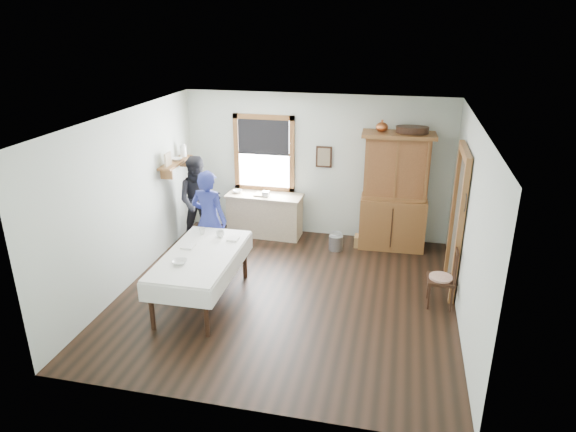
{
  "coord_description": "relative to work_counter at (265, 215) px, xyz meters",
  "views": [
    {
      "loc": [
        1.53,
        -6.71,
        3.98
      ],
      "look_at": [
        -0.05,
        0.3,
        1.18
      ],
      "focal_mm": 32.0,
      "sensor_mm": 36.0,
      "label": 1
    }
  ],
  "objects": [
    {
      "name": "doorway",
      "position": [
        3.38,
        -1.32,
        0.75
      ],
      "size": [
        0.09,
        1.14,
        2.22
      ],
      "color": "#433C2F",
      "rests_on": "room"
    },
    {
      "name": "shelf_bowl",
      "position": [
        -1.44,
        -0.62,
        1.19
      ],
      "size": [
        0.22,
        0.22,
        0.05
      ],
      "primitive_type": "imported",
      "color": "white",
      "rests_on": "wall_shelf"
    },
    {
      "name": "dining_table",
      "position": [
        -0.25,
        -2.61,
        -0.02
      ],
      "size": [
        1.05,
        1.97,
        0.78
      ],
      "primitive_type": "cube",
      "rotation": [
        0.0,
        0.0,
        0.01
      ],
      "color": "white",
      "rests_on": "room"
    },
    {
      "name": "table_cup_b",
      "position": [
        -0.49,
        -1.94,
        0.42
      ],
      "size": [
        0.12,
        0.12,
        0.09
      ],
      "primitive_type": "imported",
      "rotation": [
        0.0,
        0.0,
        -0.22
      ],
      "color": "white",
      "rests_on": "dining_table"
    },
    {
      "name": "table_bowl",
      "position": [
        -0.41,
        -2.99,
        0.4
      ],
      "size": [
        0.28,
        0.28,
        0.06
      ],
      "primitive_type": "imported",
      "rotation": [
        0.0,
        0.0,
        0.23
      ],
      "color": "white",
      "rests_on": "dining_table"
    },
    {
      "name": "counter_book",
      "position": [
        -0.18,
        -0.01,
        0.42
      ],
      "size": [
        0.17,
        0.23,
        0.02
      ],
      "primitive_type": "imported",
      "rotation": [
        0.0,
        0.0,
        -0.02
      ],
      "color": "#7B6C52",
      "rests_on": "work_counter"
    },
    {
      "name": "rug_beater",
      "position": [
        3.38,
        -1.87,
        1.31
      ],
      "size": [
        0.01,
        0.27,
        0.27
      ],
      "primitive_type": "torus",
      "rotation": [
        0.0,
        1.57,
        0.0
      ],
      "color": "black",
      "rests_on": "room"
    },
    {
      "name": "table_cup_a",
      "position": [
        -0.17,
        -1.98,
        0.42
      ],
      "size": [
        0.15,
        0.15,
        0.1
      ],
      "primitive_type": "imported",
      "rotation": [
        0.0,
        0.0,
        0.24
      ],
      "color": "white",
      "rests_on": "dining_table"
    },
    {
      "name": "pail",
      "position": [
        1.44,
        -0.38,
        -0.27
      ],
      "size": [
        0.3,
        0.3,
        0.27
      ],
      "primitive_type": "cube",
      "rotation": [
        0.0,
        0.0,
        0.2
      ],
      "color": "#9B9FA3",
      "rests_on": "room"
    },
    {
      "name": "figure_dark",
      "position": [
        -1.08,
        -0.59,
        0.36
      ],
      "size": [
        0.89,
        0.78,
        1.54
      ],
      "primitive_type": "imported",
      "rotation": [
        0.0,
        0.0,
        0.3
      ],
      "color": "black",
      "rests_on": "room"
    },
    {
      "name": "framed_picture",
      "position": [
        1.08,
        0.29,
        1.14
      ],
      "size": [
        0.3,
        0.04,
        0.4
      ],
      "primitive_type": "cube",
      "color": "#321B11",
      "rests_on": "room"
    },
    {
      "name": "window",
      "position": [
        -0.07,
        0.29,
        1.22
      ],
      "size": [
        1.18,
        0.07,
        1.48
      ],
      "color": "white",
      "rests_on": "room"
    },
    {
      "name": "woman_blue",
      "position": [
        -0.53,
        -1.52,
        0.38
      ],
      "size": [
        0.63,
        0.46,
        1.58
      ],
      "primitive_type": "imported",
      "rotation": [
        0.0,
        0.0,
        2.99
      ],
      "color": "navy",
      "rests_on": "room"
    },
    {
      "name": "work_counter",
      "position": [
        0.0,
        0.0,
        0.0
      ],
      "size": [
        1.45,
        0.59,
        0.82
      ],
      "primitive_type": "cube",
      "rotation": [
        0.0,
        0.0,
        -0.03
      ],
      "color": "tan",
      "rests_on": "room"
    },
    {
      "name": "counter_bowl",
      "position": [
        -0.53,
        -0.0,
        0.44
      ],
      "size": [
        0.23,
        0.23,
        0.06
      ],
      "primitive_type": "imported",
      "rotation": [
        0.0,
        0.0,
        0.32
      ],
      "color": "white",
      "rests_on": "work_counter"
    },
    {
      "name": "spindle_chair",
      "position": [
        3.18,
        -1.96,
        0.05
      ],
      "size": [
        0.43,
        0.43,
        0.93
      ],
      "primitive_type": "cube",
      "rotation": [
        0.0,
        0.0,
        0.01
      ],
      "color": "#321B11",
      "rests_on": "room"
    },
    {
      "name": "room",
      "position": [
        0.93,
        -2.17,
        0.94
      ],
      "size": [
        5.01,
        5.01,
        2.7
      ],
      "color": "black",
      "rests_on": "ground"
    },
    {
      "name": "wicker_basket",
      "position": [
        1.93,
        -0.13,
        -0.31
      ],
      "size": [
        0.35,
        0.25,
        0.2
      ],
      "primitive_type": "cube",
      "rotation": [
        0.0,
        0.0,
        0.02
      ],
      "color": "#A27A49",
      "rests_on": "room"
    },
    {
      "name": "china_hutch",
      "position": [
        2.41,
        -0.02,
        0.65
      ],
      "size": [
        1.27,
        0.64,
        2.13
      ],
      "primitive_type": "cube",
      "rotation": [
        0.0,
        0.0,
        0.03
      ],
      "color": "brown",
      "rests_on": "room"
    },
    {
      "name": "wall_shelf",
      "position": [
        -1.44,
        -0.64,
        1.16
      ],
      "size": [
        0.24,
        1.0,
        0.44
      ],
      "color": "brown",
      "rests_on": "room"
    }
  ]
}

